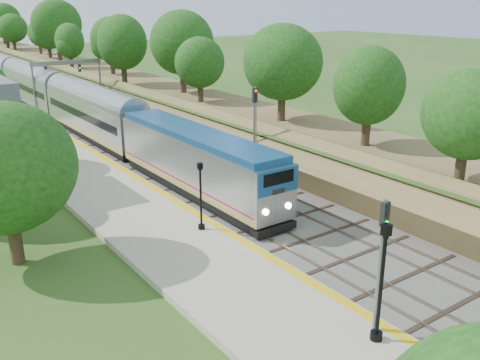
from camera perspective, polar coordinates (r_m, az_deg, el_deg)
ground at (r=24.12m, az=23.74°, el=-15.84°), size 320.00×320.00×0.00m
trackbed at (r=73.23m, az=-19.20°, el=7.50°), size 9.50×170.00×0.28m
platform at (r=31.10m, az=-7.77°, el=-5.88°), size 6.40×68.00×0.38m
yellow_stripe at (r=32.30m, az=-3.32°, el=-4.39°), size 0.55×68.00×0.01m
embankment at (r=75.64m, az=-13.25°, el=9.83°), size 10.64×170.00×11.70m
signal_gantry at (r=67.92m, az=-17.98°, el=10.90°), size 8.40×0.38×6.20m
trees_behind_platform at (r=31.84m, az=-21.67°, el=1.85°), size 7.82×53.32×7.21m
train at (r=72.76m, az=-21.00°, el=8.97°), size 2.94×98.01×4.33m
lamppost_mid at (r=21.39m, az=14.77°, el=-11.29°), size 0.49×0.49×4.92m
lamppost_far at (r=30.61m, az=-4.20°, el=-2.15°), size 0.40×0.40×4.01m
signal_platform at (r=21.36m, az=14.83°, el=-7.48°), size 0.33×0.26×5.65m
signal_farside at (r=41.17m, az=1.57°, el=6.34°), size 0.37×0.29×6.71m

